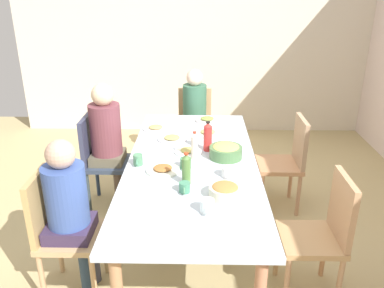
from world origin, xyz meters
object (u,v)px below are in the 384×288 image
(bowl_1, at_px, (225,191))
(cup_3, at_px, (184,187))
(plate_1, at_px, (156,128))
(cup_1, at_px, (228,172))
(chair_1, at_px, (100,156))
(plate_3, at_px, (207,120))
(person_3, at_px, (70,206))
(bowl_0, at_px, (226,151))
(plate_5, at_px, (188,151))
(chair_0, at_px, (288,158))
(dining_table, at_px, (192,170))
(person_2, at_px, (195,112))
(chair_4, at_px, (323,230))
(bottle_1, at_px, (208,137))
(cup_4, at_px, (186,163))
(bottle_0, at_px, (195,146))
(bottle_2, at_px, (186,169))
(person_1, at_px, (107,136))
(chair_3, at_px, (59,227))
(plate_4, at_px, (208,133))
(cup_0, at_px, (207,206))
(plate_2, at_px, (172,139))
(plate_0, at_px, (163,169))
(cup_2, at_px, (138,160))

(bowl_1, height_order, cup_3, bowl_1)
(plate_1, relative_size, cup_1, 1.89)
(chair_1, xyz_separation_m, plate_3, (-0.40, 1.01, 0.24))
(person_3, relative_size, bowl_0, 4.39)
(plate_5, bearing_deg, chair_1, -115.54)
(chair_0, bearing_deg, plate_3, -118.01)
(dining_table, bearing_deg, person_2, 180.00)
(plate_1, distance_m, bowl_1, 1.38)
(plate_1, bearing_deg, person_2, 153.78)
(person_2, xyz_separation_m, chair_4, (2.02, 0.88, -0.17))
(dining_table, xyz_separation_m, plate_1, (-0.72, -0.36, 0.08))
(cup_1, bearing_deg, bottle_1, -163.81)
(plate_5, bearing_deg, person_2, 178.39)
(person_2, relative_size, cup_4, 9.71)
(cup_1, bearing_deg, bottle_0, -141.91)
(bottle_1, bearing_deg, dining_table, -28.70)
(chair_0, xyz_separation_m, person_3, (1.16, -1.67, 0.17))
(person_3, height_order, bottle_2, person_3)
(person_1, bearing_deg, cup_1, 51.95)
(bottle_2, bearing_deg, chair_1, -137.76)
(chair_3, distance_m, bottle_1, 1.33)
(plate_4, xyz_separation_m, cup_0, (1.32, -0.03, 0.03))
(chair_0, xyz_separation_m, bottle_0, (0.51, -0.86, 0.33))
(person_1, relative_size, cup_4, 10.15)
(cup_3, bearing_deg, bowl_1, 78.75)
(cup_4, bearing_deg, bowl_1, 32.88)
(plate_2, xyz_separation_m, plate_5, (0.28, 0.15, -0.00))
(plate_4, bearing_deg, dining_table, -12.53)
(bowl_0, relative_size, cup_1, 2.07)
(plate_0, bearing_deg, plate_4, 155.77)
(person_2, xyz_separation_m, bottle_1, (1.21, 0.13, 0.17))
(chair_1, distance_m, plate_2, 0.75)
(plate_3, bearing_deg, chair_0, 61.99)
(person_2, relative_size, chair_3, 1.28)
(plate_2, bearing_deg, bowl_1, 22.63)
(chair_0, xyz_separation_m, cup_1, (0.82, -0.62, 0.26))
(chair_4, relative_size, cup_4, 7.56)
(chair_4, distance_m, plate_5, 1.21)
(dining_table, xyz_separation_m, cup_1, (0.25, 0.26, 0.10))
(plate_5, xyz_separation_m, cup_2, (0.24, -0.38, 0.03))
(chair_4, bearing_deg, chair_0, 180.00)
(plate_2, bearing_deg, bottle_1, 54.36)
(dining_table, bearing_deg, person_3, -53.77)
(bottle_1, bearing_deg, cup_0, -1.11)
(plate_4, relative_size, cup_4, 2.02)
(plate_4, height_order, cup_3, cup_3)
(person_1, bearing_deg, bottle_1, 69.11)
(chair_4, bearing_deg, plate_4, -147.64)
(bowl_0, bearing_deg, cup_0, -11.18)
(plate_0, height_order, bowl_1, bowl_1)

